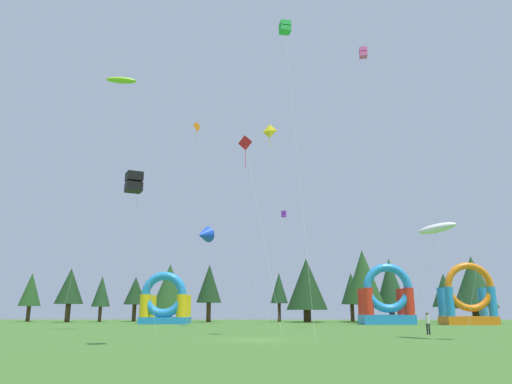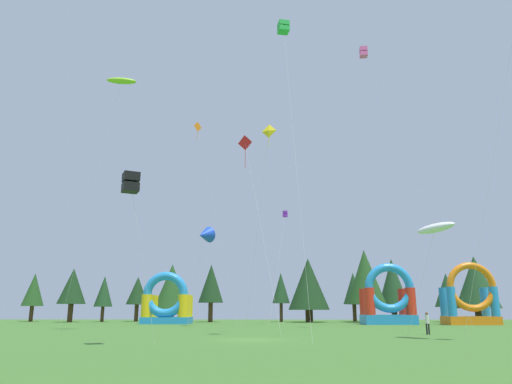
% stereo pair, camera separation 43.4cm
% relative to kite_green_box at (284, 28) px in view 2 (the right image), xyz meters
% --- Properties ---
extents(ground_plane, '(120.00, 120.00, 0.00)m').
position_rel_kite_green_box_xyz_m(ground_plane, '(-2.33, -1.91, -22.43)').
color(ground_plane, '#3D6B28').
extents(kite_green_box, '(1.57, 5.60, 22.92)m').
position_rel_kite_green_box_xyz_m(kite_green_box, '(0.00, 0.00, 0.00)').
color(kite_green_box, green).
rests_on(kite_green_box, ground_plane).
extents(kite_red_diamond, '(3.48, 7.01, 17.53)m').
position_rel_kite_green_box_xyz_m(kite_red_diamond, '(-3.26, 10.60, -5.58)').
color(kite_red_diamond, red).
rests_on(kite_red_diamond, ground_plane).
extents(kite_blue_delta, '(3.19, 2.66, 11.03)m').
position_rel_kite_green_box_xyz_m(kite_blue_delta, '(-8.39, 21.57, -12.44)').
color(kite_blue_delta, blue).
rests_on(kite_blue_delta, ground_plane).
extents(kite_purple_box, '(2.61, 5.76, 14.33)m').
position_rel_kite_green_box_xyz_m(kite_purple_box, '(1.10, 29.42, -8.58)').
color(kite_purple_box, purple).
rests_on(kite_purple_box, ground_plane).
extents(kite_white_parafoil, '(2.85, 4.17, 7.36)m').
position_rel_kite_green_box_xyz_m(kite_white_parafoil, '(9.60, -1.25, -15.51)').
color(kite_white_parafoil, white).
rests_on(kite_white_parafoil, ground_plane).
extents(kite_pink_box, '(8.60, 1.15, 28.33)m').
position_rel_kite_green_box_xyz_m(kite_pink_box, '(8.88, 12.99, 5.28)').
color(kite_pink_box, '#EA599E').
rests_on(kite_pink_box, ground_plane).
extents(kite_black_box, '(2.14, 1.35, 8.97)m').
position_rel_kite_green_box_xyz_m(kite_black_box, '(-8.68, -7.42, -14.00)').
color(kite_black_box, black).
rests_on(kite_black_box, ground_plane).
extents(kite_lime_parafoil, '(5.19, 1.23, 23.43)m').
position_rel_kite_green_box_xyz_m(kite_lime_parafoil, '(-15.14, 9.42, 0.55)').
color(kite_lime_parafoil, '#8CD826').
rests_on(kite_lime_parafoil, ground_plane).
extents(kite_orange_diamond, '(5.41, 0.80, 23.26)m').
position_rel_kite_green_box_xyz_m(kite_orange_diamond, '(-9.48, 21.16, 0.01)').
color(kite_orange_diamond, orange).
rests_on(kite_orange_diamond, ground_plane).
extents(kite_yellow_diamond, '(2.50, 4.46, 16.88)m').
position_rel_kite_green_box_xyz_m(kite_yellow_diamond, '(-1.17, 5.90, -6.20)').
color(kite_yellow_diamond, yellow).
rests_on(kite_yellow_diamond, ground_plane).
extents(person_midfield, '(0.37, 0.37, 1.60)m').
position_rel_kite_green_box_xyz_m(person_midfield, '(10.42, 4.49, -21.48)').
color(person_midfield, black).
rests_on(person_midfield, ground_plane).
extents(inflatable_red_slide, '(5.98, 4.77, 6.48)m').
position_rel_kite_green_box_xyz_m(inflatable_red_slide, '(-14.18, 30.48, -20.13)').
color(inflatable_red_slide, '#268CD8').
rests_on(inflatable_red_slide, ground_plane).
extents(inflatable_yellow_castle, '(6.03, 3.57, 7.34)m').
position_rel_kite_green_box_xyz_m(inflatable_yellow_castle, '(23.10, 27.27, -19.73)').
color(inflatable_yellow_castle, orange).
rests_on(inflatable_yellow_castle, ground_plane).
extents(inflatable_blue_arch, '(6.20, 4.48, 7.33)m').
position_rel_kite_green_box_xyz_m(inflatable_blue_arch, '(13.61, 28.64, -19.82)').
color(inflatable_blue_arch, '#268CD8').
rests_on(inflatable_blue_arch, ground_plane).
extents(tree_row_0, '(3.24, 3.24, 7.24)m').
position_rel_kite_green_box_xyz_m(tree_row_0, '(-37.12, 42.07, -17.72)').
color(tree_row_0, '#4C331E').
rests_on(tree_row_0, ground_plane).
extents(tree_row_1, '(4.04, 4.04, 7.70)m').
position_rel_kite_green_box_xyz_m(tree_row_1, '(-29.86, 38.84, -17.36)').
color(tree_row_1, '#4C331E').
rests_on(tree_row_1, ground_plane).
extents(tree_row_2, '(2.72, 2.72, 6.69)m').
position_rel_kite_green_box_xyz_m(tree_row_2, '(-25.77, 40.65, -18.05)').
color(tree_row_2, '#4C331E').
rests_on(tree_row_2, ground_plane).
extents(tree_row_3, '(3.36, 3.36, 6.71)m').
position_rel_kite_green_box_xyz_m(tree_row_3, '(-21.29, 42.86, -17.88)').
color(tree_row_3, '#4C331E').
rests_on(tree_row_3, ground_plane).
extents(tree_row_4, '(5.44, 5.44, 8.67)m').
position_rel_kite_green_box_xyz_m(tree_row_4, '(-16.04, 43.01, -17.28)').
color(tree_row_4, '#4C331E').
rests_on(tree_row_4, ground_plane).
extents(tree_row_5, '(3.66, 3.66, 8.33)m').
position_rel_kite_green_box_xyz_m(tree_row_5, '(-9.59, 39.80, -16.96)').
color(tree_row_5, '#4C331E').
rests_on(tree_row_5, ground_plane).
extents(tree_row_6, '(2.60, 2.60, 7.17)m').
position_rel_kite_green_box_xyz_m(tree_row_6, '(0.78, 40.98, -17.57)').
color(tree_row_6, '#4C331E').
rests_on(tree_row_6, ground_plane).
extents(tree_row_7, '(5.99, 5.99, 9.16)m').
position_rel_kite_green_box_xyz_m(tree_row_7, '(4.78, 39.58, -17.02)').
color(tree_row_7, '#4C331E').
rests_on(tree_row_7, ground_plane).
extents(tree_row_8, '(3.27, 3.27, 7.38)m').
position_rel_kite_green_box_xyz_m(tree_row_8, '(12.14, 44.02, -17.52)').
color(tree_row_8, '#4C331E').
rests_on(tree_row_8, ground_plane).
extents(tree_row_9, '(5.54, 5.54, 10.29)m').
position_rel_kite_green_box_xyz_m(tree_row_9, '(12.93, 38.50, -16.09)').
color(tree_row_9, '#4C331E').
rests_on(tree_row_9, ground_plane).
extents(tree_row_10, '(4.74, 4.74, 9.55)m').
position_rel_kite_green_box_xyz_m(tree_row_10, '(18.23, 43.98, -16.68)').
color(tree_row_10, '#4C331E').
rests_on(tree_row_10, ground_plane).
extents(tree_row_11, '(3.78, 3.78, 7.01)m').
position_rel_kite_green_box_xyz_m(tree_row_11, '(25.36, 40.81, -17.91)').
color(tree_row_11, '#4C331E').
rests_on(tree_row_11, ground_plane).
extents(tree_row_12, '(6.15, 6.15, 9.29)m').
position_rel_kite_green_box_xyz_m(tree_row_12, '(28.64, 38.21, -16.86)').
color(tree_row_12, '#4C331E').
rests_on(tree_row_12, ground_plane).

